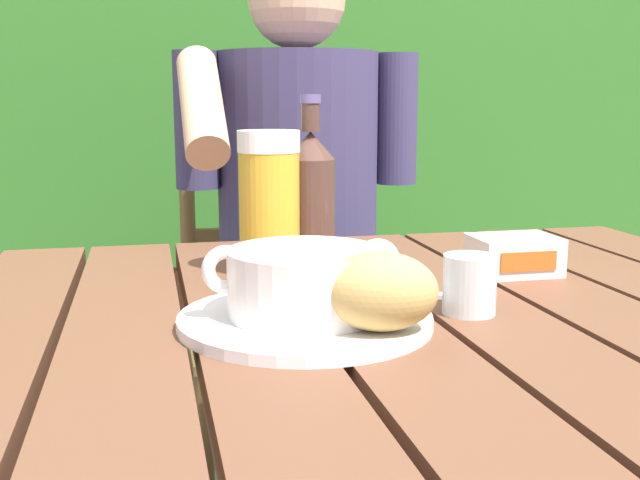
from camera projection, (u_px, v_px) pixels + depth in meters
dining_table at (369, 397)px, 0.85m from camera, size 1.16×0.93×0.73m
hedge_backdrop at (261, 62)px, 2.50m from camera, size 3.40×0.83×2.66m
chair_near_diner at (285, 312)px, 1.76m from camera, size 0.45×0.43×0.99m
person_eating at (300, 212)px, 1.52m from camera, size 0.48×0.47×1.26m
serving_plate at (305, 320)px, 0.79m from camera, size 0.26×0.26×0.01m
soup_bowl at (305, 280)px, 0.78m from camera, size 0.21×0.16×0.08m
bread_roll at (380, 291)px, 0.73m from camera, size 0.13×0.11×0.08m
beer_glass at (269, 203)px, 1.00m from camera, size 0.08×0.08×0.19m
beer_bottle at (311, 196)px, 1.05m from camera, size 0.07×0.07×0.24m
water_glass_small at (469, 284)px, 0.83m from camera, size 0.06×0.06×0.06m
butter_tub at (514, 255)px, 1.02m from camera, size 0.11×0.08×0.05m
table_knife at (413, 295)px, 0.90m from camera, size 0.15×0.06×0.01m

